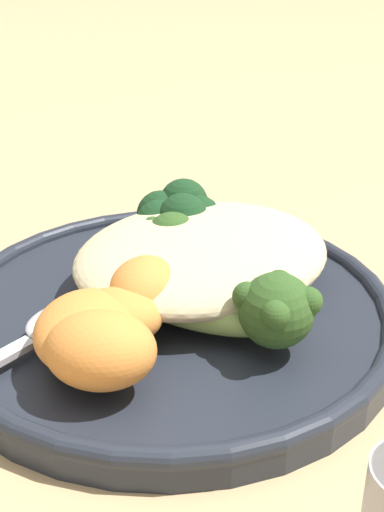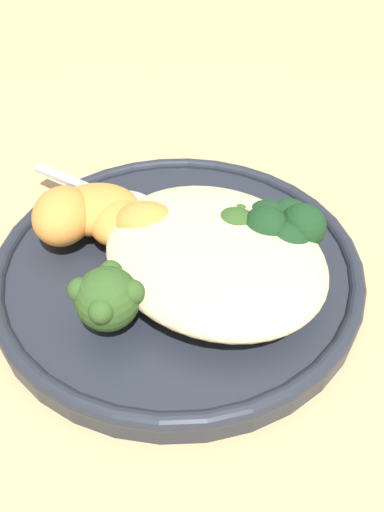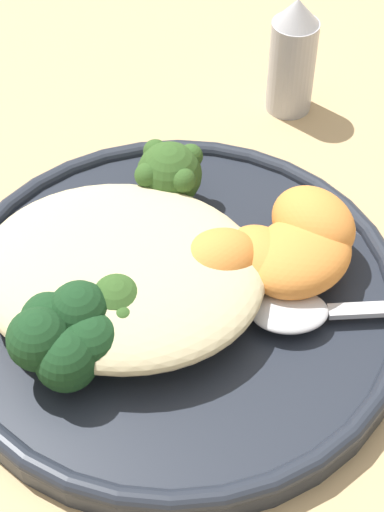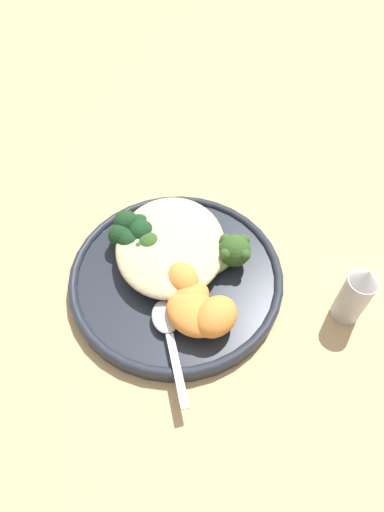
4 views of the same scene
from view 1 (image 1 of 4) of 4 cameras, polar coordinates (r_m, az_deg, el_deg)
name	(u,v)px [view 1 (image 1 of 4)]	position (r m, az deg, el deg)	size (l,w,h in m)	color
ground_plane	(153,326)	(0.45, -3.11, -5.58)	(4.00, 4.00, 0.00)	tan
plate	(171,312)	(0.44, -1.72, -4.50)	(0.28, 0.28, 0.02)	#232833
quinoa_mound	(207,257)	(0.44, 1.20, -0.11)	(0.17, 0.14, 0.03)	beige
broccoli_stalk_0	(256,309)	(0.39, 5.14, -4.26)	(0.07, 0.10, 0.04)	#8EB25B
broccoli_stalk_1	(216,282)	(0.42, 1.93, -2.06)	(0.08, 0.04, 0.03)	#8EB25B
broccoli_stalk_2	(195,265)	(0.44, 0.26, -0.76)	(0.11, 0.06, 0.03)	#8EB25B
broccoli_stalk_3	(170,248)	(0.46, -1.81, 0.66)	(0.09, 0.09, 0.04)	#8EB25B
sweet_potato_chunk_0	(145,289)	(0.41, -3.82, -2.67)	(0.05, 0.04, 0.04)	orange
sweet_potato_chunk_1	(118,316)	(0.39, -5.96, -4.78)	(0.05, 0.04, 0.03)	orange
sweet_potato_chunk_2	(101,350)	(0.36, -7.31, -7.47)	(0.06, 0.04, 0.04)	orange
sweet_potato_chunk_3	(86,330)	(0.38, -8.44, -5.85)	(0.07, 0.05, 0.03)	orange
kale_tuft	(177,216)	(0.49, -1.22, 3.21)	(0.06, 0.06, 0.04)	#193D1E
spoon	(45,330)	(0.40, -11.70, -5.85)	(0.13, 0.05, 0.01)	silver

